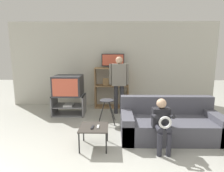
{
  "coord_description": "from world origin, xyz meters",
  "views": [
    {
      "loc": [
        0.05,
        -2.44,
        1.68
      ],
      "look_at": [
        -0.01,
        1.88,
        0.9
      ],
      "focal_mm": 30.0,
      "sensor_mm": 36.0,
      "label": 1
    }
  ],
  "objects_px": {
    "folding_stool": "(107,104)",
    "couch": "(170,124)",
    "media_shelf": "(112,87)",
    "person_standing_adult": "(119,80)",
    "tv_stand": "(69,105)",
    "remote_control_black": "(92,127)",
    "person_seated_child": "(162,121)",
    "television_flat": "(113,61)",
    "snack_table": "(94,129)",
    "remote_control_white": "(98,127)",
    "television_main": "(68,85)"
  },
  "relations": [
    {
      "from": "couch",
      "to": "tv_stand",
      "type": "bearing_deg",
      "value": 150.37
    },
    {
      "from": "tv_stand",
      "to": "person_standing_adult",
      "type": "relative_size",
      "value": 0.54
    },
    {
      "from": "remote_control_black",
      "to": "person_seated_child",
      "type": "bearing_deg",
      "value": 5.45
    },
    {
      "from": "remote_control_black",
      "to": "couch",
      "type": "height_order",
      "value": "couch"
    },
    {
      "from": "tv_stand",
      "to": "folding_stool",
      "type": "height_order",
      "value": "folding_stool"
    },
    {
      "from": "couch",
      "to": "media_shelf",
      "type": "bearing_deg",
      "value": 120.56
    },
    {
      "from": "couch",
      "to": "person_standing_adult",
      "type": "bearing_deg",
      "value": 124.73
    },
    {
      "from": "television_flat",
      "to": "person_seated_child",
      "type": "bearing_deg",
      "value": -71.56
    },
    {
      "from": "folding_stool",
      "to": "person_standing_adult",
      "type": "distance_m",
      "value": 0.92
    },
    {
      "from": "couch",
      "to": "snack_table",
      "type": "bearing_deg",
      "value": -162.27
    },
    {
      "from": "folding_stool",
      "to": "media_shelf",
      "type": "bearing_deg",
      "value": 86.1
    },
    {
      "from": "folding_stool",
      "to": "snack_table",
      "type": "xyz_separation_m",
      "value": [
        -0.18,
        -1.18,
        -0.12
      ]
    },
    {
      "from": "tv_stand",
      "to": "remote_control_white",
      "type": "distance_m",
      "value": 2.07
    },
    {
      "from": "television_flat",
      "to": "television_main",
      "type": "bearing_deg",
      "value": -149.32
    },
    {
      "from": "media_shelf",
      "to": "remote_control_white",
      "type": "distance_m",
      "value": 2.55
    },
    {
      "from": "remote_control_black",
      "to": "remote_control_white",
      "type": "bearing_deg",
      "value": 23.56
    },
    {
      "from": "folding_stool",
      "to": "couch",
      "type": "bearing_deg",
      "value": -28.57
    },
    {
      "from": "tv_stand",
      "to": "remote_control_black",
      "type": "bearing_deg",
      "value": -65.22
    },
    {
      "from": "tv_stand",
      "to": "folding_stool",
      "type": "relative_size",
      "value": 1.49
    },
    {
      "from": "media_shelf",
      "to": "remote_control_white",
      "type": "relative_size",
      "value": 8.54
    },
    {
      "from": "media_shelf",
      "to": "person_standing_adult",
      "type": "xyz_separation_m",
      "value": [
        0.21,
        -0.61,
        0.32
      ]
    },
    {
      "from": "folding_stool",
      "to": "remote_control_black",
      "type": "xyz_separation_m",
      "value": [
        -0.2,
        -1.23,
        -0.07
      ]
    },
    {
      "from": "television_main",
      "to": "remote_control_white",
      "type": "distance_m",
      "value": 2.12
    },
    {
      "from": "person_standing_adult",
      "to": "couch",
      "type": "bearing_deg",
      "value": -55.27
    },
    {
      "from": "media_shelf",
      "to": "television_flat",
      "type": "xyz_separation_m",
      "value": [
        0.04,
        0.02,
        0.8
      ]
    },
    {
      "from": "media_shelf",
      "to": "television_flat",
      "type": "bearing_deg",
      "value": 27.5
    },
    {
      "from": "remote_control_white",
      "to": "person_standing_adult",
      "type": "distance_m",
      "value": 2.05
    },
    {
      "from": "television_flat",
      "to": "person_standing_adult",
      "type": "height_order",
      "value": "television_flat"
    },
    {
      "from": "television_flat",
      "to": "remote_control_black",
      "type": "bearing_deg",
      "value": -97.23
    },
    {
      "from": "remote_control_black",
      "to": "person_standing_adult",
      "type": "xyz_separation_m",
      "value": [
        0.5,
        1.95,
        0.56
      ]
    },
    {
      "from": "television_flat",
      "to": "remote_control_white",
      "type": "relative_size",
      "value": 4.72
    },
    {
      "from": "remote_control_white",
      "to": "person_seated_child",
      "type": "xyz_separation_m",
      "value": [
        1.1,
        -0.04,
        0.13
      ]
    },
    {
      "from": "snack_table",
      "to": "person_seated_child",
      "type": "xyz_separation_m",
      "value": [
        1.18,
        -0.07,
        0.18
      ]
    },
    {
      "from": "television_flat",
      "to": "folding_stool",
      "type": "height_order",
      "value": "television_flat"
    },
    {
      "from": "folding_stool",
      "to": "person_standing_adult",
      "type": "height_order",
      "value": "person_standing_adult"
    },
    {
      "from": "couch",
      "to": "person_standing_adult",
      "type": "xyz_separation_m",
      "value": [
        -0.99,
        1.43,
        0.69
      ]
    },
    {
      "from": "television_flat",
      "to": "snack_table",
      "type": "relative_size",
      "value": 1.35
    },
    {
      "from": "television_main",
      "to": "folding_stool",
      "type": "bearing_deg",
      "value": -31.28
    },
    {
      "from": "remote_control_white",
      "to": "folding_stool",
      "type": "bearing_deg",
      "value": 86.07
    },
    {
      "from": "tv_stand",
      "to": "television_flat",
      "type": "distance_m",
      "value": 1.81
    },
    {
      "from": "folding_stool",
      "to": "person_seated_child",
      "type": "height_order",
      "value": "person_seated_child"
    },
    {
      "from": "person_standing_adult",
      "to": "person_seated_child",
      "type": "height_order",
      "value": "person_standing_adult"
    },
    {
      "from": "folding_stool",
      "to": "snack_table",
      "type": "bearing_deg",
      "value": -98.66
    },
    {
      "from": "television_flat",
      "to": "person_standing_adult",
      "type": "relative_size",
      "value": 0.43
    },
    {
      "from": "television_main",
      "to": "person_seated_child",
      "type": "bearing_deg",
      "value": -42.54
    },
    {
      "from": "television_flat",
      "to": "remote_control_black",
      "type": "distance_m",
      "value": 2.8
    },
    {
      "from": "folding_stool",
      "to": "remote_control_black",
      "type": "relative_size",
      "value": 3.99
    },
    {
      "from": "television_main",
      "to": "couch",
      "type": "distance_m",
      "value": 2.78
    },
    {
      "from": "folding_stool",
      "to": "couch",
      "type": "distance_m",
      "value": 1.49
    },
    {
      "from": "remote_control_black",
      "to": "person_standing_adult",
      "type": "relative_size",
      "value": 0.09
    }
  ]
}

